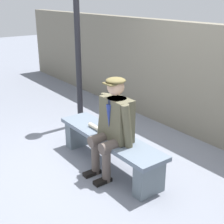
% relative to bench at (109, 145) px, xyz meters
% --- Properties ---
extents(ground_plane, '(30.00, 30.00, 0.00)m').
position_rel_bench_xyz_m(ground_plane, '(0.00, 0.00, -0.32)').
color(ground_plane, slate).
extents(bench, '(1.87, 0.46, 0.47)m').
position_rel_bench_xyz_m(bench, '(0.00, 0.00, 0.00)').
color(bench, slate).
rests_on(bench, ground).
extents(seated_man, '(0.62, 0.56, 1.30)m').
position_rel_bench_xyz_m(seated_man, '(-0.17, 0.06, 0.39)').
color(seated_man, brown).
rests_on(seated_man, ground).
extents(rolled_magazine, '(0.29, 0.06, 0.06)m').
position_rel_bench_xyz_m(rolled_magazine, '(0.26, 0.04, 0.18)').
color(rolled_magazine, beige).
rests_on(rolled_magazine, bench).
extents(stadium_wall, '(12.00, 0.24, 1.84)m').
position_rel_bench_xyz_m(stadium_wall, '(0.00, -1.81, 0.60)').
color(stadium_wall, slate).
rests_on(stadium_wall, ground).
extents(lamp_post, '(0.28, 0.28, 2.66)m').
position_rel_bench_xyz_m(lamp_post, '(1.55, -0.48, 1.49)').
color(lamp_post, black).
rests_on(lamp_post, ground).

